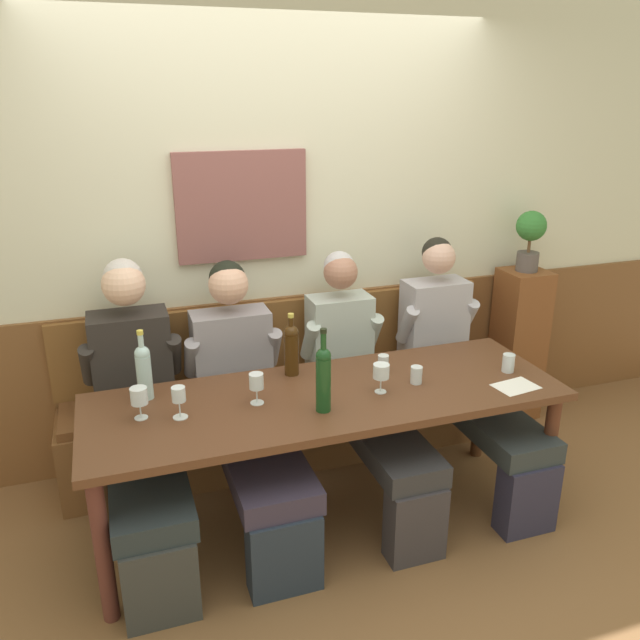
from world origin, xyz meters
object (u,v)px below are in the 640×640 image
object	(u,v)px
wall_bench	(290,414)
water_tumbler_right	(508,363)
person_left_seat	(246,398)
wine_glass_center_front	(139,397)
wine_bottle_green_tall	(144,370)
wine_bottle_amber_mid	(324,377)
person_center_right_seat	(361,380)
water_tumbler_center	(416,375)
person_right_seat	(138,404)
wine_glass_left_end	(381,372)
wine_bottle_clear_water	(291,348)
wine_glass_center_rear	(179,396)
person_center_left_seat	(459,362)
wine_glass_by_bottle	(256,383)
dining_table	(328,408)
potted_plant	(530,235)
water_tumbler_left	(383,364)

from	to	relation	value
wall_bench	water_tumbler_right	size ratio (longest dim) A/B	27.61
person_left_seat	wine_glass_center_front	world-z (taller)	person_left_seat
wine_bottle_green_tall	wine_bottle_amber_mid	world-z (taller)	wine_bottle_amber_mid
person_center_right_seat	wine_bottle_amber_mid	xyz separation A→B (m)	(-0.38, -0.48, 0.29)
wall_bench	water_tumbler_center	distance (m)	0.97
person_right_seat	person_left_seat	bearing A→B (deg)	-3.33
wine_glass_center_front	wine_glass_left_end	bearing A→B (deg)	-5.37
wine_bottle_clear_water	wine_glass_center_rear	xyz separation A→B (m)	(-0.60, -0.28, -0.04)
water_tumbler_right	wine_glass_center_front	bearing A→B (deg)	176.96
person_center_left_seat	wine_glass_left_end	distance (m)	0.81
person_right_seat	wine_glass_by_bottle	distance (m)	0.65
dining_table	wine_glass_center_rear	xyz separation A→B (m)	(-0.70, -0.01, 0.18)
wine_glass_center_front	water_tumbler_center	size ratio (longest dim) A/B	1.69
dining_table	water_tumbler_center	distance (m)	0.47
person_center_right_seat	potted_plant	bearing A→B (deg)	16.65
person_right_seat	water_tumbler_right	bearing A→B (deg)	-12.50
wine_glass_left_end	wine_glass_center_front	distance (m)	1.12
person_center_right_seat	water_tumbler_left	distance (m)	0.25
person_left_seat	wine_glass_center_front	xyz separation A→B (m)	(-0.53, -0.28, 0.23)
person_center_left_seat	wine_bottle_amber_mid	size ratio (longest dim) A/B	3.24
wine_bottle_green_tall	water_tumbler_right	xyz separation A→B (m)	(1.80, -0.29, -0.10)
wine_glass_center_front	potted_plant	distance (m)	2.59
person_center_right_seat	water_tumbler_left	world-z (taller)	person_center_right_seat
person_center_right_seat	wine_bottle_clear_water	size ratio (longest dim) A/B	3.81
wine_bottle_clear_water	potted_plant	world-z (taller)	potted_plant
water_tumbler_right	water_tumbler_left	distance (m)	0.65
dining_table	wine_bottle_green_tall	size ratio (longest dim) A/B	6.71
wine_bottle_clear_water	person_left_seat	bearing A→B (deg)	168.88
person_right_seat	wine_bottle_green_tall	xyz separation A→B (m)	(0.04, -0.11, 0.23)
person_center_left_seat	wine_glass_center_rear	world-z (taller)	person_center_left_seat
wine_glass_center_front	water_tumbler_center	xyz separation A→B (m)	(1.32, -0.07, -0.06)
person_center_right_seat	water_tumbler_right	distance (m)	0.78
water_tumbler_right	water_tumbler_center	xyz separation A→B (m)	(-0.51, 0.03, -0.00)
wine_bottle_clear_water	water_tumbler_center	xyz separation A→B (m)	(0.56, -0.30, -0.10)
person_center_right_seat	wine_glass_center_front	distance (m)	1.23
wine_bottle_amber_mid	wine_glass_left_end	xyz separation A→B (m)	(0.32, 0.09, -0.06)
wall_bench	water_tumbler_center	world-z (taller)	wall_bench
person_left_seat	wine_bottle_green_tall	world-z (taller)	person_left_seat
wine_glass_left_end	wine_glass_center_rear	distance (m)	0.95
wine_bottle_amber_mid	water_tumbler_center	world-z (taller)	wine_bottle_amber_mid
wall_bench	wine_glass_center_rear	distance (m)	1.13
wine_bottle_green_tall	wine_glass_left_end	xyz separation A→B (m)	(1.08, -0.30, -0.04)
wine_bottle_green_tall	water_tumbler_center	bearing A→B (deg)	-11.64
water_tumbler_left	person_center_left_seat	bearing A→B (deg)	18.22
person_right_seat	water_tumbler_center	xyz separation A→B (m)	(1.33, -0.38, 0.13)
wall_bench	wine_bottle_amber_mid	distance (m)	1.04
person_center_right_seat	water_tumbler_right	xyz separation A→B (m)	(0.67, -0.38, 0.17)
water_tumbler_left	water_tumbler_right	bearing A→B (deg)	-18.20
wine_bottle_green_tall	wine_bottle_clear_water	size ratio (longest dim) A/B	1.04
dining_table	person_right_seat	distance (m)	0.94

